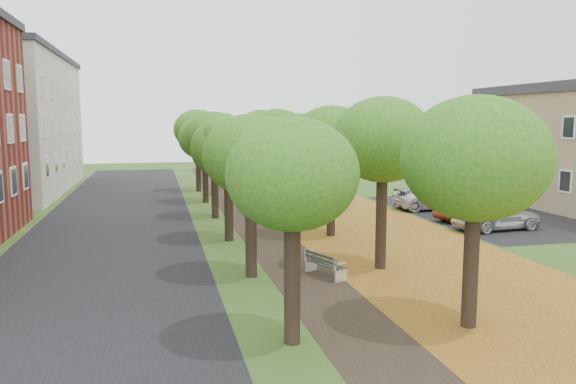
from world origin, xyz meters
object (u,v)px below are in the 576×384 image
car_red (468,209)px  car_grey (433,199)px  car_silver (497,215)px  car_white (434,198)px  bench (324,264)px

car_red → car_grey: car_grey is taller
car_silver → car_white: 6.60m
car_silver → car_red: bearing=-5.6°
car_silver → car_white: bearing=-6.5°
car_silver → car_white: size_ratio=0.90×
bench → car_white: (10.85, 12.63, 0.24)m
car_silver → car_grey: (0.00, 6.56, -0.11)m
car_grey → car_white: size_ratio=0.91×
car_silver → car_grey: size_ratio=0.99×
car_silver → car_white: (0.11, 6.59, -0.07)m
bench → car_white: size_ratio=0.38×
bench → car_red: (10.74, 8.67, 0.19)m
bench → car_grey: (10.74, 12.60, 0.20)m
car_grey → car_silver: bearing=-177.6°
car_silver → car_grey: 6.56m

